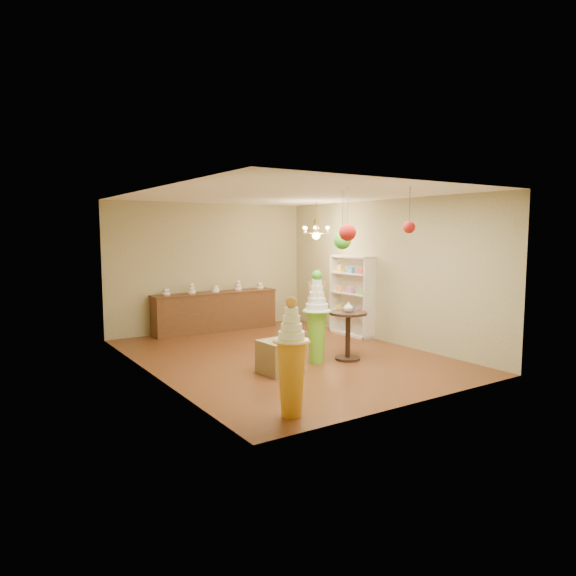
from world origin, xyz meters
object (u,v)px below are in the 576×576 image
pedestal_orange (291,368)px  sideboard (216,311)px  pedestal_green (317,325)px  round_table (348,329)px

pedestal_orange → sideboard: (1.64, 5.68, -0.14)m
pedestal_green → pedestal_orange: 2.71m
pedestal_green → pedestal_orange: size_ratio=1.08×
pedestal_orange → sideboard: size_ratio=0.50×
pedestal_orange → sideboard: 5.92m
pedestal_orange → sideboard: pedestal_orange is taller
pedestal_orange → round_table: size_ratio=1.73×
sideboard → round_table: (0.82, -3.86, 0.09)m
pedestal_green → round_table: (0.60, -0.15, -0.12)m
pedestal_green → pedestal_orange: (-1.86, -1.98, -0.07)m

